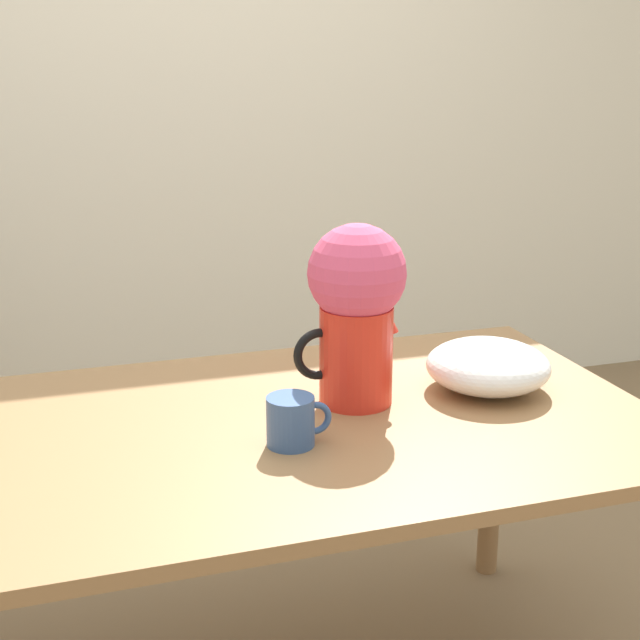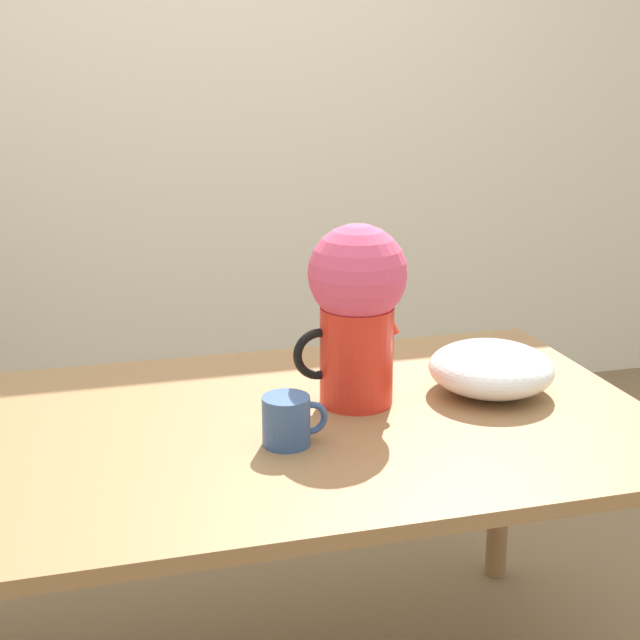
{
  "view_description": "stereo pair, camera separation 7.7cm",
  "coord_description": "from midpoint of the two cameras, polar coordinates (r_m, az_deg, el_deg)",
  "views": [
    {
      "loc": [
        -0.56,
        -1.74,
        1.46
      ],
      "look_at": [
        -0.02,
        -0.03,
        0.92
      ],
      "focal_mm": 50.0,
      "sensor_mm": 36.0,
      "label": 1
    },
    {
      "loc": [
        -0.49,
        -1.76,
        1.46
      ],
      "look_at": [
        -0.02,
        -0.03,
        0.92
      ],
      "focal_mm": 50.0,
      "sensor_mm": 36.0,
      "label": 2
    }
  ],
  "objects": [
    {
      "name": "coffee_mug",
      "position": [
        1.74,
        -3.07,
        -6.48
      ],
      "size": [
        0.13,
        0.09,
        0.1
      ],
      "color": "#385689",
      "rests_on": "table"
    },
    {
      "name": "wall_back",
      "position": [
        3.58,
        -9.49,
        13.86
      ],
      "size": [
        8.0,
        0.05,
        2.6
      ],
      "color": "#EDE5CC",
      "rests_on": "ground_plane"
    },
    {
      "name": "flower_vase",
      "position": [
        1.89,
        1.18,
        1.16
      ],
      "size": [
        0.25,
        0.21,
        0.4
      ],
      "color": "red",
      "rests_on": "table"
    },
    {
      "name": "white_bowl",
      "position": [
        2.04,
        9.64,
        -2.92
      ],
      "size": [
        0.28,
        0.28,
        0.11
      ],
      "color": "white",
      "rests_on": "table"
    },
    {
      "name": "table",
      "position": [
        1.9,
        -2.98,
        -8.85
      ],
      "size": [
        1.53,
        0.93,
        0.73
      ],
      "color": "olive",
      "rests_on": "ground_plane"
    }
  ]
}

